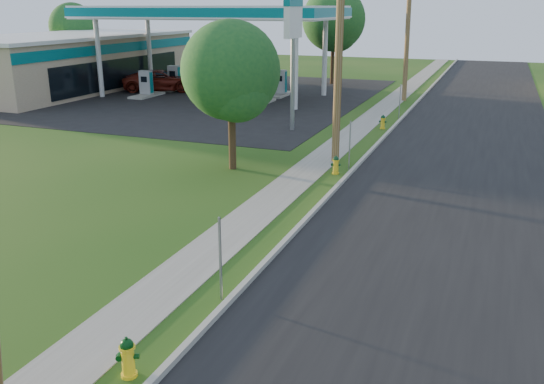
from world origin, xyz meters
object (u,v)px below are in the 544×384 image
at_px(tree_back, 73,28).
at_px(fuel_pump_sw, 174,81).
at_px(price_pylon, 293,25).
at_px(hydrant_mid, 336,165).
at_px(tree_verge, 232,75).
at_px(utility_pole_far, 408,30).
at_px(hydrant_far, 383,122).
at_px(hydrant_near, 128,357).
at_px(car_red, 162,81).
at_px(utility_pole_mid, 339,43).
at_px(fuel_pump_ne, 260,93).
at_px(fuel_pump_se, 280,86).
at_px(tree_lot, 334,22).
at_px(fuel_pump_nw, 146,87).

bearing_deg(tree_back, fuel_pump_sw, -22.97).
height_order(price_pylon, hydrant_mid, price_pylon).
bearing_deg(tree_verge, utility_pole_far, 80.35).
height_order(tree_verge, hydrant_far, tree_verge).
xyz_separation_m(hydrant_near, car_red, (-19.03, 31.99, 0.43)).
xyz_separation_m(utility_pole_mid, fuel_pump_ne, (-8.90, 13.00, -4.23)).
xyz_separation_m(fuel_pump_se, price_pylon, (5.00, -11.50, 4.71)).
bearing_deg(tree_lot, car_red, -141.83).
xyz_separation_m(fuel_pump_ne, fuel_pump_se, (0.00, 4.00, 0.00)).
distance_m(utility_pole_mid, fuel_pump_ne, 16.31).
bearing_deg(car_red, tree_lot, -76.38).
bearing_deg(car_red, hydrant_near, -173.81).
bearing_deg(fuel_pump_nw, tree_back, 145.02).
relative_size(tree_lot, hydrant_near, 9.93).
bearing_deg(hydrant_far, tree_lot, 113.82).
bearing_deg(fuel_pump_nw, price_pylon, -28.18).
xyz_separation_m(price_pylon, car_red, (-14.57, 10.52, -4.62)).
height_order(utility_pole_far, tree_verge, utility_pole_far).
bearing_deg(fuel_pump_se, hydrant_far, -44.65).
xyz_separation_m(price_pylon, hydrant_mid, (4.43, -7.36, -5.06)).
distance_m(utility_pole_mid, hydrant_mid, 4.97).
height_order(utility_pole_far, hydrant_near, utility_pole_far).
bearing_deg(car_red, utility_pole_far, -108.42).
relative_size(hydrant_near, hydrant_mid, 1.06).
bearing_deg(fuel_pump_se, hydrant_mid, -63.44).
distance_m(fuel_pump_ne, price_pylon, 10.17).
bearing_deg(utility_pole_mid, utility_pole_far, 90.00).
bearing_deg(tree_back, utility_pole_mid, -35.54).
bearing_deg(tree_lot, hydrant_near, -79.43).
xyz_separation_m(tree_verge, hydrant_near, (4.08, -13.27, -3.42)).
distance_m(tree_verge, car_red, 24.14).
distance_m(fuel_pump_sw, hydrant_near, 37.79).
height_order(fuel_pump_se, price_pylon, price_pylon).
height_order(utility_pole_mid, utility_pole_far, utility_pole_mid).
height_order(fuel_pump_ne, fuel_pump_sw, same).
bearing_deg(utility_pole_mid, tree_lot, 105.84).
xyz_separation_m(fuel_pump_nw, car_red, (-0.57, 3.02, 0.09)).
bearing_deg(tree_verge, tree_lot, 97.34).
bearing_deg(tree_back, tree_verge, -41.82).
bearing_deg(price_pylon, fuel_pump_sw, 140.60).
height_order(tree_lot, tree_back, tree_lot).
distance_m(utility_pole_far, fuel_pump_ne, 10.99).
xyz_separation_m(fuel_pump_ne, hydrant_far, (9.46, -5.35, -0.34)).
bearing_deg(price_pylon, utility_pole_mid, -54.66).
bearing_deg(fuel_pump_nw, hydrant_near, -57.50).
bearing_deg(price_pylon, hydrant_mid, -58.96).
bearing_deg(hydrant_near, hydrant_mid, 90.11).
distance_m(tree_back, car_red, 16.05).
bearing_deg(utility_pole_mid, fuel_pump_sw, 136.48).
relative_size(tree_lot, tree_back, 1.18).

